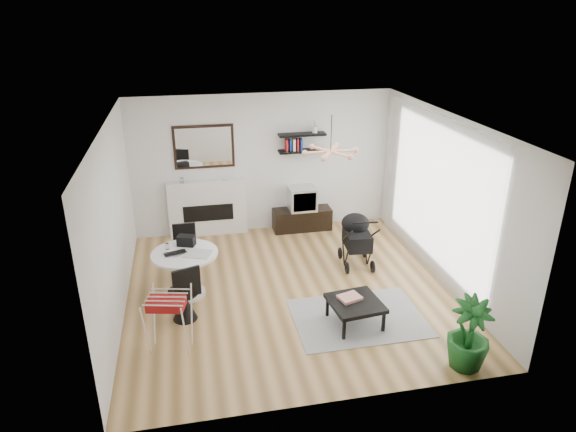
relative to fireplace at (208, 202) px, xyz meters
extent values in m
plane|color=olive|center=(1.10, -2.42, -0.69)|extent=(5.00, 5.00, 0.00)
plane|color=white|center=(1.10, -2.42, 2.01)|extent=(5.00, 5.00, 0.00)
plane|color=white|center=(1.10, 0.08, 0.66)|extent=(5.00, 0.00, 5.00)
plane|color=white|center=(-1.40, -2.42, 0.66)|extent=(0.00, 5.00, 5.00)
plane|color=white|center=(3.60, -2.42, 0.66)|extent=(0.00, 5.00, 5.00)
cube|color=white|center=(3.50, -2.22, 0.66)|extent=(0.04, 3.60, 2.60)
cube|color=white|center=(0.00, 0.00, -0.14)|extent=(1.50, 0.15, 1.10)
cube|color=black|center=(0.00, -0.06, -0.21)|extent=(0.95, 0.06, 0.32)
cube|color=black|center=(0.00, 0.06, 1.06)|extent=(1.12, 0.03, 0.82)
cube|color=white|center=(0.00, 0.04, 1.06)|extent=(1.02, 0.01, 0.72)
cube|color=black|center=(1.84, -0.05, 0.91)|extent=(0.90, 0.25, 0.04)
cube|color=black|center=(1.84, -0.05, 1.23)|extent=(0.90, 0.25, 0.04)
cube|color=black|center=(1.84, -0.14, -0.47)|extent=(1.15, 0.40, 0.43)
cube|color=silver|center=(1.84, -0.14, -0.02)|extent=(0.53, 0.46, 0.46)
cube|color=black|center=(1.84, -0.36, -0.02)|extent=(0.45, 0.01, 0.37)
cylinder|color=white|center=(-0.47, -2.23, -0.66)|extent=(0.54, 0.54, 0.06)
cylinder|color=white|center=(-0.47, -2.23, -0.31)|extent=(0.14, 0.14, 0.64)
cylinder|color=white|center=(-0.47, -2.23, 0.03)|extent=(1.01, 1.01, 0.04)
imported|color=black|center=(-0.59, -2.29, 0.06)|extent=(0.38, 0.30, 0.03)
cube|color=black|center=(-0.43, -1.98, 0.13)|extent=(0.31, 0.24, 0.16)
cube|color=silver|center=(-0.27, -2.31, 0.05)|extent=(0.46, 0.42, 0.01)
cylinder|color=white|center=(-0.72, -2.06, 0.10)|extent=(0.06, 0.06, 0.10)
cylinder|color=black|center=(-0.46, -1.60, -0.26)|extent=(0.41, 0.41, 0.05)
cone|color=black|center=(-0.46, -1.60, -0.49)|extent=(0.34, 0.34, 0.39)
cube|color=black|center=(-0.46, -1.41, -0.03)|extent=(0.37, 0.04, 0.42)
cylinder|color=black|center=(-0.52, -2.88, -0.24)|extent=(0.43, 0.43, 0.05)
cone|color=black|center=(-0.52, -2.88, -0.48)|extent=(0.35, 0.35, 0.41)
cube|color=black|center=(-0.46, -3.07, 0.00)|extent=(0.38, 0.16, 0.44)
cube|color=maroon|center=(-0.71, -3.55, 0.03)|extent=(0.51, 0.37, 0.13)
cube|color=black|center=(2.42, -1.79, -0.20)|extent=(0.45, 0.63, 0.28)
ellipsoid|color=black|center=(2.44, -1.61, 0.02)|extent=(0.48, 0.48, 0.34)
cylinder|color=black|center=(2.39, -2.17, 0.27)|extent=(0.44, 0.07, 0.03)
torus|color=black|center=(2.22, -1.50, -0.59)|extent=(0.07, 0.21, 0.21)
torus|color=black|center=(2.66, -1.53, -0.59)|extent=(0.07, 0.21, 0.21)
torus|color=black|center=(2.18, -2.06, -0.59)|extent=(0.07, 0.21, 0.21)
torus|color=black|center=(2.62, -2.09, -0.59)|extent=(0.07, 0.21, 0.21)
cube|color=gray|center=(1.93, -3.38, -0.68)|extent=(1.86, 1.35, 0.01)
cube|color=black|center=(1.83, -3.50, -0.35)|extent=(0.77, 0.77, 0.06)
cube|color=black|center=(1.57, -3.83, -0.52)|extent=(0.04, 0.04, 0.30)
cube|color=black|center=(2.15, -3.76, -0.52)|extent=(0.04, 0.04, 0.30)
cube|color=black|center=(1.50, -3.24, -0.52)|extent=(0.04, 0.04, 0.30)
cube|color=black|center=(2.09, -3.17, -0.52)|extent=(0.04, 0.04, 0.30)
cube|color=#DA4836|center=(1.77, -3.42, -0.30)|extent=(0.36, 0.31, 0.04)
imported|color=#18561E|center=(2.89, -4.65, -0.21)|extent=(0.53, 0.53, 0.95)
camera|label=1|loc=(-0.33, -9.32, 3.54)|focal=32.00mm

